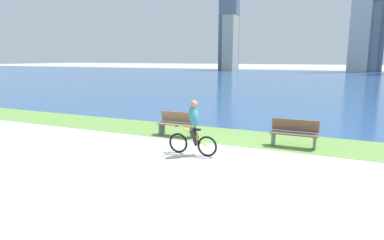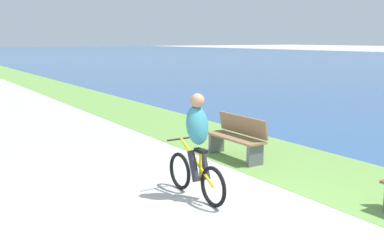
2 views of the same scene
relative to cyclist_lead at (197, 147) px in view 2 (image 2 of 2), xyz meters
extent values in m
plane|color=#B2AFA8|center=(1.21, -0.32, -0.83)|extent=(300.00, 300.00, 0.00)
cube|color=#6B9947|center=(1.21, 2.74, -0.83)|extent=(120.00, 2.56, 0.01)
torus|color=black|center=(-0.51, 0.00, -0.52)|extent=(0.62, 0.06, 0.62)
torus|color=black|center=(0.44, 0.00, -0.52)|extent=(0.62, 0.06, 0.62)
cylinder|color=gold|center=(-0.01, 0.00, -0.24)|extent=(0.93, 0.04, 0.60)
cylinder|color=gold|center=(0.11, 0.00, -0.29)|extent=(0.04, 0.04, 0.46)
cube|color=black|center=(0.11, 0.00, -0.04)|extent=(0.24, 0.10, 0.05)
cylinder|color=black|center=(-0.46, 0.00, 0.04)|extent=(0.03, 0.52, 0.03)
ellipsoid|color=teal|center=(0.01, 0.00, 0.34)|extent=(0.40, 0.36, 0.65)
sphere|color=#A57A59|center=(0.01, 0.00, 0.72)|extent=(0.22, 0.22, 0.22)
cylinder|color=#26262D|center=(0.06, -0.10, -0.28)|extent=(0.27, 0.11, 0.49)
cylinder|color=#26262D|center=(0.06, 0.10, -0.28)|extent=(0.27, 0.11, 0.49)
cube|color=olive|center=(-1.55, 1.96, -0.38)|extent=(1.50, 0.45, 0.04)
cube|color=olive|center=(-1.55, 2.15, -0.13)|extent=(1.50, 0.11, 0.40)
cube|color=#595960|center=(-0.90, 1.96, -0.61)|extent=(0.08, 0.37, 0.45)
cube|color=#595960|center=(-2.20, 1.96, -0.61)|extent=(0.08, 0.37, 0.45)
camera|label=1|loc=(3.94, -8.81, 2.05)|focal=31.00mm
camera|label=2|loc=(5.64, -3.69, 1.63)|focal=42.02mm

